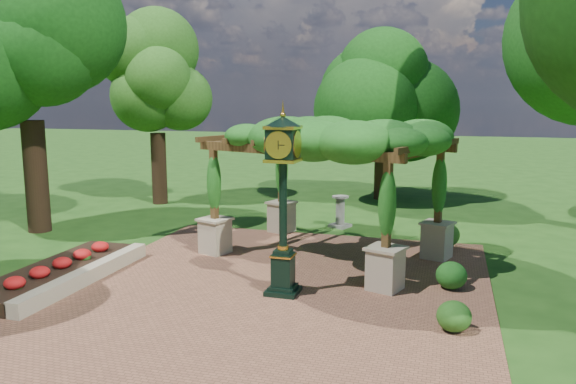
# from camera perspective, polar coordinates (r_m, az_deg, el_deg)

# --- Properties ---
(ground) EXTENTS (120.00, 120.00, 0.00)m
(ground) POSITION_cam_1_polar(r_m,az_deg,el_deg) (12.44, -3.27, -11.91)
(ground) COLOR #1E4714
(ground) RESTS_ON ground
(brick_plaza) EXTENTS (10.00, 12.00, 0.04)m
(brick_plaza) POSITION_cam_1_polar(r_m,az_deg,el_deg) (13.32, -1.82, -10.33)
(brick_plaza) COLOR brown
(brick_plaza) RESTS_ON ground
(border_wall) EXTENTS (0.35, 5.00, 0.40)m
(border_wall) POSITION_cam_1_polar(r_m,az_deg,el_deg) (14.86, -19.76, -8.04)
(border_wall) COLOR #C6B793
(border_wall) RESTS_ON ground
(flower_bed) EXTENTS (1.50, 5.00, 0.36)m
(flower_bed) POSITION_cam_1_polar(r_m,az_deg,el_deg) (15.40, -22.50, -7.68)
(flower_bed) COLOR red
(flower_bed) RESTS_ON ground
(pedestal_clock) EXTENTS (0.84, 0.84, 4.20)m
(pedestal_clock) POSITION_cam_1_polar(r_m,az_deg,el_deg) (12.69, -0.52, 0.33)
(pedestal_clock) COLOR black
(pedestal_clock) RESTS_ON brick_plaza
(pergola) EXTENTS (7.32, 5.86, 4.00)m
(pergola) POSITION_cam_1_polar(r_m,az_deg,el_deg) (15.82, 3.80, 4.93)
(pergola) COLOR #BAAB8A
(pergola) RESTS_ON brick_plaza
(sundial) EXTENTS (0.82, 0.82, 1.12)m
(sundial) POSITION_cam_1_polar(r_m,az_deg,el_deg) (20.01, 5.32, -2.19)
(sundial) COLOR gray
(sundial) RESTS_ON ground
(shrub_front) EXTENTS (0.85, 0.85, 0.61)m
(shrub_front) POSITION_cam_1_polar(r_m,az_deg,el_deg) (11.65, 16.51, -12.01)
(shrub_front) COLOR #245719
(shrub_front) RESTS_ON brick_plaza
(shrub_mid) EXTENTS (0.79, 0.79, 0.66)m
(shrub_mid) POSITION_cam_1_polar(r_m,az_deg,el_deg) (14.06, 16.27, -8.13)
(shrub_mid) COLOR #1A5317
(shrub_mid) RESTS_ON brick_plaza
(shrub_back) EXTENTS (1.13, 1.13, 0.78)m
(shrub_back) POSITION_cam_1_polar(r_m,az_deg,el_deg) (17.80, 15.67, -4.19)
(shrub_back) COLOR #2B5819
(shrub_back) RESTS_ON brick_plaza
(tree_west_near) EXTENTS (4.61, 4.61, 9.82)m
(tree_west_near) POSITION_cam_1_polar(r_m,az_deg,el_deg) (20.87, -25.14, 14.66)
(tree_west_near) COLOR black
(tree_west_near) RESTS_ON ground
(tree_west_far) EXTENTS (3.46, 3.46, 7.90)m
(tree_west_far) POSITION_cam_1_polar(r_m,az_deg,el_deg) (24.75, -13.30, 11.25)
(tree_west_far) COLOR black
(tree_west_far) RESTS_ON ground
(tree_north) EXTENTS (4.27, 4.27, 7.10)m
(tree_north) POSITION_cam_1_polar(r_m,az_deg,el_deg) (25.58, 9.75, 10.13)
(tree_north) COLOR #372216
(tree_north) RESTS_ON ground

